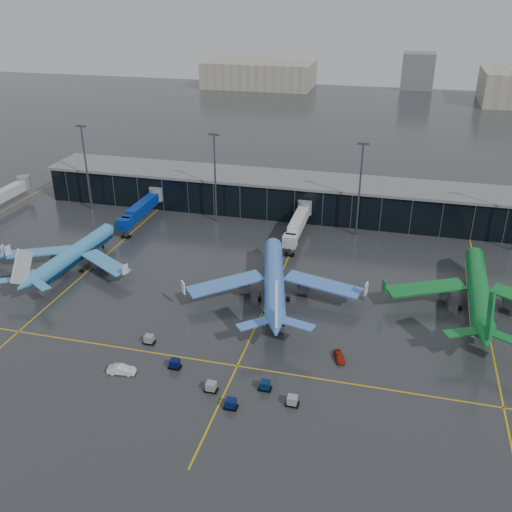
% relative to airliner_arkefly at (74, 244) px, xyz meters
% --- Properties ---
extents(ground, '(600.00, 600.00, 0.00)m').
position_rel_airliner_arkefly_xyz_m(ground, '(38.55, -13.25, -6.06)').
color(ground, '#282B2D').
rests_on(ground, ground).
extents(terminal_pier, '(142.00, 17.00, 10.70)m').
position_rel_airliner_arkefly_xyz_m(terminal_pier, '(38.55, 48.75, -0.64)').
color(terminal_pier, black).
rests_on(terminal_pier, ground).
extents(jet_bridges, '(94.00, 27.50, 7.20)m').
position_rel_airliner_arkefly_xyz_m(jet_bridges, '(3.55, 29.74, -1.51)').
color(jet_bridges, '#595B60').
rests_on(jet_bridges, ground).
extents(flood_masts, '(203.00, 0.50, 25.50)m').
position_rel_airliner_arkefly_xyz_m(flood_masts, '(43.55, 36.75, 7.75)').
color(flood_masts, '#595B60').
rests_on(flood_masts, ground).
extents(distant_hangars, '(260.00, 71.00, 22.00)m').
position_rel_airliner_arkefly_xyz_m(distant_hangars, '(88.49, 256.83, 2.73)').
color(distant_hangars, '#B2AD99').
rests_on(distant_hangars, ground).
extents(taxi_lines, '(220.00, 120.00, 0.02)m').
position_rel_airliner_arkefly_xyz_m(taxi_lines, '(48.55, -2.64, -6.05)').
color(taxi_lines, gold).
rests_on(taxi_lines, ground).
extents(airliner_arkefly, '(37.26, 41.74, 12.13)m').
position_rel_airliner_arkefly_xyz_m(airliner_arkefly, '(0.00, 0.00, 0.00)').
color(airliner_arkefly, '#4094D3').
rests_on(airliner_arkefly, ground).
extents(airliner_klm_near, '(49.22, 53.29, 13.90)m').
position_rel_airliner_arkefly_xyz_m(airliner_klm_near, '(49.27, -1.79, 0.89)').
color(airliner_klm_near, '#447DE1').
rests_on(airliner_klm_near, ground).
extents(airliner_aer_lingus, '(41.26, 46.58, 13.90)m').
position_rel_airliner_arkefly_xyz_m(airliner_aer_lingus, '(91.75, 4.20, 0.89)').
color(airliner_aer_lingus, '#0D732A').
rests_on(airliner_aer_lingus, ground).
extents(baggage_carts, '(32.10, 15.30, 1.70)m').
position_rel_airliner_arkefly_xyz_m(baggage_carts, '(46.66, -33.61, -5.31)').
color(baggage_carts, black).
rests_on(baggage_carts, ground).
extents(mobile_airstair, '(2.65, 3.49, 3.45)m').
position_rel_airliner_arkefly_xyz_m(mobile_airstair, '(50.51, -12.49, -5.30)').
color(mobile_airstair, silver).
rests_on(mobile_airstair, ground).
extents(service_van_red, '(2.83, 4.25, 1.34)m').
position_rel_airliner_arkefly_xyz_m(service_van_red, '(66.07, -21.72, -5.39)').
color(service_van_red, '#98200B').
rests_on(service_van_red, ground).
extents(service_van_white, '(5.13, 2.41, 1.63)m').
position_rel_airliner_arkefly_xyz_m(service_van_white, '(29.42, -35.37, -5.25)').
color(service_van_white, white).
rests_on(service_van_white, ground).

